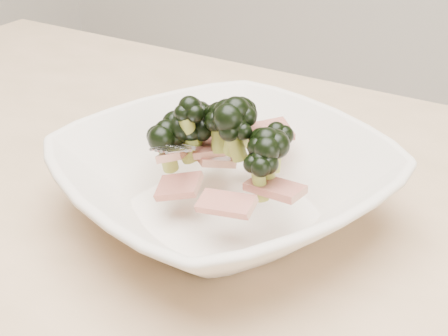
% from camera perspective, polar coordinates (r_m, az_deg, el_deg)
% --- Properties ---
extents(dining_table, '(1.20, 0.80, 0.75)m').
position_cam_1_polar(dining_table, '(0.66, -6.10, -11.04)').
color(dining_table, tan).
rests_on(dining_table, ground).
extents(broccoli_dish, '(0.38, 0.38, 0.13)m').
position_cam_1_polar(broccoli_dish, '(0.57, -0.06, -0.72)').
color(broccoli_dish, beige).
rests_on(broccoli_dish, dining_table).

